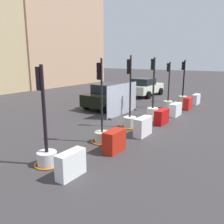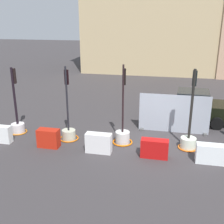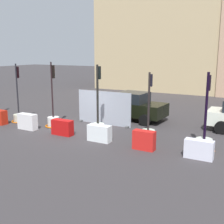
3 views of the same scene
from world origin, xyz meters
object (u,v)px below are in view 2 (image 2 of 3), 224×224
at_px(construction_barrier_0, 1,134).
at_px(construction_barrier_1, 49,138).
at_px(traffic_light_0, 17,121).
at_px(construction_barrier_4, 211,154).
at_px(traffic_light_1, 69,129).
at_px(car_black_sedan, 193,107).
at_px(traffic_light_2, 123,133).
at_px(construction_barrier_2, 99,143).
at_px(traffic_light_3, 189,136).
at_px(construction_barrier_3, 154,149).

relative_size(construction_barrier_0, construction_barrier_1, 1.03).
relative_size(traffic_light_0, construction_barrier_4, 2.92).
relative_size(traffic_light_1, construction_barrier_4, 3.08).
bearing_deg(construction_barrier_0, car_black_sedan, 28.46).
bearing_deg(construction_barrier_4, traffic_light_2, 163.42).
height_order(traffic_light_2, construction_barrier_4, traffic_light_2).
bearing_deg(construction_barrier_0, traffic_light_1, 18.78).
bearing_deg(traffic_light_0, traffic_light_1, -4.70).
relative_size(traffic_light_1, construction_barrier_2, 3.15).
height_order(traffic_light_1, construction_barrier_4, traffic_light_1).
relative_size(construction_barrier_2, car_black_sedan, 0.28).
height_order(traffic_light_0, traffic_light_2, traffic_light_2).
relative_size(traffic_light_2, construction_barrier_4, 3.21).
distance_m(traffic_light_3, construction_barrier_2, 4.01).
xyz_separation_m(construction_barrier_0, construction_barrier_4, (9.36, 0.00, -0.01)).
xyz_separation_m(traffic_light_2, construction_barrier_3, (1.55, -1.13, -0.11)).
relative_size(construction_barrier_0, construction_barrier_2, 0.89).
bearing_deg(traffic_light_1, traffic_light_3, 1.75).
relative_size(traffic_light_2, construction_barrier_1, 3.78).
xyz_separation_m(traffic_light_1, construction_barrier_3, (4.15, -1.01, -0.11)).
bearing_deg(traffic_light_3, construction_barrier_0, -172.14).
xyz_separation_m(traffic_light_3, construction_barrier_1, (-6.16, -1.18, -0.15)).
bearing_deg(construction_barrier_4, construction_barrier_1, -179.99).
bearing_deg(construction_barrier_3, traffic_light_1, 166.34).
relative_size(traffic_light_1, car_black_sedan, 0.88).
distance_m(traffic_light_2, traffic_light_3, 2.97).
xyz_separation_m(traffic_light_3, car_black_sedan, (0.39, 3.66, 0.28)).
distance_m(construction_barrier_4, car_black_sedan, 4.88).
xyz_separation_m(construction_barrier_4, car_black_sedan, (-0.42, 4.84, 0.46)).
xyz_separation_m(traffic_light_0, construction_barrier_4, (9.21, -1.24, -0.21)).
height_order(construction_barrier_3, construction_barrier_4, same).
height_order(construction_barrier_0, construction_barrier_3, construction_barrier_0).
distance_m(traffic_light_3, car_black_sedan, 3.70).
distance_m(traffic_light_1, construction_barrier_0, 3.14).
relative_size(construction_barrier_1, car_black_sedan, 0.24).
distance_m(traffic_light_1, construction_barrier_1, 1.17).
xyz_separation_m(traffic_light_3, construction_barrier_2, (-3.81, -1.23, -0.14)).
relative_size(traffic_light_1, traffic_light_2, 0.96).
relative_size(traffic_light_0, car_black_sedan, 0.84).
relative_size(construction_barrier_2, construction_barrier_4, 0.98).
xyz_separation_m(traffic_light_3, construction_barrier_4, (0.81, -1.18, -0.18)).
relative_size(traffic_light_2, construction_barrier_2, 3.27).
bearing_deg(traffic_light_1, traffic_light_2, 2.63).
height_order(traffic_light_2, car_black_sedan, traffic_light_2).
bearing_deg(construction_barrier_2, traffic_light_1, 149.04).
bearing_deg(traffic_light_0, traffic_light_3, -0.42).
bearing_deg(traffic_light_0, traffic_light_2, -1.18).
bearing_deg(construction_barrier_0, construction_barrier_1, 0.06).
height_order(traffic_light_1, construction_barrier_1, traffic_light_1).
distance_m(construction_barrier_0, construction_barrier_3, 7.13).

